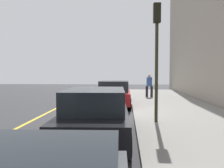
{
  "coord_description": "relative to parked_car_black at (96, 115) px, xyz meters",
  "views": [
    {
      "loc": [
        -11.93,
        -0.7,
        1.97
      ],
      "look_at": [
        -1.85,
        -0.06,
        1.49
      ],
      "focal_mm": 37.97,
      "sensor_mm": 36.0,
      "label": 1
    }
  ],
  "objects": [
    {
      "name": "ground_plane",
      "position": [
        5.18,
        -0.19,
        -0.76
      ],
      "size": [
        56.0,
        56.0,
        0.0
      ],
      "primitive_type": "plane",
      "color": "#333335"
    },
    {
      "name": "sidewalk",
      "position": [
        5.18,
        -3.49,
        -0.68
      ],
      "size": [
        28.0,
        4.6,
        0.15
      ],
      "primitive_type": "cube",
      "color": "gray",
      "rests_on": "ground"
    },
    {
      "name": "lane_stripe_centre",
      "position": [
        5.18,
        3.01,
        -0.75
      ],
      "size": [
        28.0,
        0.14,
        0.01
      ],
      "primitive_type": "cube",
      "color": "gold",
      "rests_on": "ground"
    },
    {
      "name": "snow_bank_curb",
      "position": [
        9.6,
        -0.89,
        -0.65
      ],
      "size": [
        6.49,
        0.56,
        0.22
      ],
      "primitive_type": "cube",
      "color": "white",
      "rests_on": "ground"
    },
    {
      "name": "parked_car_black",
      "position": [
        0.0,
        0.0,
        0.0
      ],
      "size": [
        4.7,
        2.03,
        1.51
      ],
      "color": "black",
      "rests_on": "ground"
    },
    {
      "name": "parked_car_red",
      "position": [
        6.98,
        -0.16,
        -0.0
      ],
      "size": [
        4.44,
        1.92,
        1.51
      ],
      "color": "black",
      "rests_on": "ground"
    },
    {
      "name": "pedestrian_blue_coat",
      "position": [
        11.23,
        -2.58,
        0.3
      ],
      "size": [
        0.54,
        0.53,
        1.7
      ],
      "color": "black",
      "rests_on": "sidewalk"
    },
    {
      "name": "traffic_light_pole",
      "position": [
        2.1,
        -1.98,
        2.33
      ],
      "size": [
        0.35,
        0.26,
        4.35
      ],
      "color": "#2D2D19",
      "rests_on": "sidewalk"
    }
  ]
}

